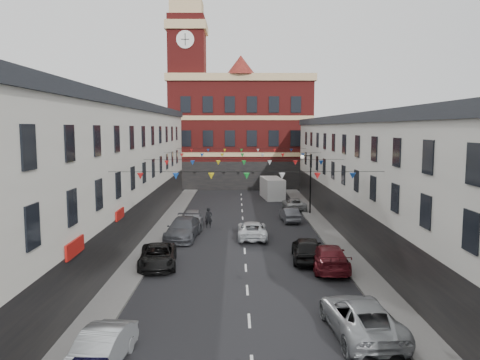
{
  "coord_description": "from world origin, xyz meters",
  "views": [
    {
      "loc": [
        -0.56,
        -32.24,
        8.67
      ],
      "look_at": [
        -0.28,
        7.21,
        4.24
      ],
      "focal_mm": 35.0,
      "sensor_mm": 36.0,
      "label": 1
    }
  ],
  "objects_px": {
    "car_right_b": "(361,317)",
    "car_right_f": "(294,204)",
    "car_left_d": "(183,229)",
    "car_right_e": "(290,215)",
    "car_left_b": "(100,350)",
    "car_right_c": "(329,257)",
    "white_van": "(272,188)",
    "car_right_d": "(307,249)",
    "pedestrian": "(209,218)",
    "car_left_c": "(158,256)",
    "moving_car": "(252,230)",
    "car_left_e": "(192,219)",
    "street_lamp": "(308,176)"
  },
  "relations": [
    {
      "from": "car_left_c",
      "to": "car_left_d",
      "type": "xyz_separation_m",
      "value": [
        0.75,
        7.35,
        0.14
      ]
    },
    {
      "from": "white_van",
      "to": "car_left_e",
      "type": "bearing_deg",
      "value": -122.46
    },
    {
      "from": "car_left_d",
      "to": "car_right_e",
      "type": "xyz_separation_m",
      "value": [
        9.1,
        6.8,
        -0.17
      ]
    },
    {
      "from": "car_right_c",
      "to": "car_right_e",
      "type": "xyz_separation_m",
      "value": [
        -0.73,
        14.73,
        -0.11
      ]
    },
    {
      "from": "car_left_b",
      "to": "car_right_b",
      "type": "bearing_deg",
      "value": 22.58
    },
    {
      "from": "car_left_b",
      "to": "car_right_f",
      "type": "xyz_separation_m",
      "value": [
        11.0,
        32.79,
        -0.06
      ]
    },
    {
      "from": "car_left_e",
      "to": "car_right_f",
      "type": "distance_m",
      "value": 13.32
    },
    {
      "from": "car_left_b",
      "to": "car_right_f",
      "type": "height_order",
      "value": "car_left_b"
    },
    {
      "from": "pedestrian",
      "to": "moving_car",
      "type": "bearing_deg",
      "value": -57.16
    },
    {
      "from": "car_right_d",
      "to": "car_right_c",
      "type": "bearing_deg",
      "value": 124.59
    },
    {
      "from": "car_left_c",
      "to": "car_right_f",
      "type": "bearing_deg",
      "value": 55.05
    },
    {
      "from": "car_left_d",
      "to": "white_van",
      "type": "distance_m",
      "value": 22.77
    },
    {
      "from": "car_left_c",
      "to": "pedestrian",
      "type": "height_order",
      "value": "pedestrian"
    },
    {
      "from": "car_left_c",
      "to": "car_right_f",
      "type": "xyz_separation_m",
      "value": [
        11.0,
        20.31,
        -0.04
      ]
    },
    {
      "from": "car_left_c",
      "to": "pedestrian",
      "type": "bearing_deg",
      "value": 71.09
    },
    {
      "from": "car_left_b",
      "to": "car_right_e",
      "type": "relative_size",
      "value": 1.07
    },
    {
      "from": "white_van",
      "to": "pedestrian",
      "type": "bearing_deg",
      "value": -118.33
    },
    {
      "from": "car_right_b",
      "to": "street_lamp",
      "type": "bearing_deg",
      "value": -97.62
    },
    {
      "from": "car_left_e",
      "to": "moving_car",
      "type": "relative_size",
      "value": 0.94
    },
    {
      "from": "street_lamp",
      "to": "pedestrian",
      "type": "relative_size",
      "value": 3.41
    },
    {
      "from": "car_left_d",
      "to": "street_lamp",
      "type": "bearing_deg",
      "value": 47.4
    },
    {
      "from": "car_right_d",
      "to": "white_van",
      "type": "relative_size",
      "value": 0.83
    },
    {
      "from": "street_lamp",
      "to": "car_right_b",
      "type": "xyz_separation_m",
      "value": [
        -1.91,
        -27.43,
        -3.14
      ]
    },
    {
      "from": "car_right_d",
      "to": "car_right_e",
      "type": "relative_size",
      "value": 1.21
    },
    {
      "from": "car_left_e",
      "to": "pedestrian",
      "type": "bearing_deg",
      "value": -6.08
    },
    {
      "from": "car_right_d",
      "to": "moving_car",
      "type": "relative_size",
      "value": 0.97
    },
    {
      "from": "car_left_b",
      "to": "car_left_d",
      "type": "xyz_separation_m",
      "value": [
        0.75,
        19.82,
        0.12
      ]
    },
    {
      "from": "car_left_c",
      "to": "car_left_e",
      "type": "height_order",
      "value": "car_left_e"
    },
    {
      "from": "car_right_f",
      "to": "pedestrian",
      "type": "relative_size",
      "value": 2.59
    },
    {
      "from": "car_right_d",
      "to": "moving_car",
      "type": "bearing_deg",
      "value": -57.06
    },
    {
      "from": "car_right_b",
      "to": "car_right_c",
      "type": "relative_size",
      "value": 1.05
    },
    {
      "from": "car_right_f",
      "to": "car_right_b",
      "type": "bearing_deg",
      "value": 85.77
    },
    {
      "from": "car_right_c",
      "to": "white_van",
      "type": "relative_size",
      "value": 0.92
    },
    {
      "from": "car_right_b",
      "to": "moving_car",
      "type": "distance_m",
      "value": 17.7
    },
    {
      "from": "car_left_e",
      "to": "car_right_b",
      "type": "height_order",
      "value": "car_left_e"
    },
    {
      "from": "car_left_d",
      "to": "car_right_e",
      "type": "relative_size",
      "value": 1.43
    },
    {
      "from": "car_right_b",
      "to": "car_right_f",
      "type": "relative_size",
      "value": 1.21
    },
    {
      "from": "car_left_b",
      "to": "car_right_c",
      "type": "relative_size",
      "value": 0.8
    },
    {
      "from": "car_right_d",
      "to": "car_right_f",
      "type": "height_order",
      "value": "car_right_d"
    },
    {
      "from": "car_left_e",
      "to": "car_right_c",
      "type": "distance_m",
      "value": 15.34
    },
    {
      "from": "car_right_c",
      "to": "car_left_b",
      "type": "bearing_deg",
      "value": 50.72
    },
    {
      "from": "car_left_d",
      "to": "car_right_f",
      "type": "distance_m",
      "value": 16.53
    },
    {
      "from": "car_right_b",
      "to": "car_right_f",
      "type": "xyz_separation_m",
      "value": [
        0.86,
        30.05,
        -0.14
      ]
    },
    {
      "from": "car_right_b",
      "to": "car_left_b",
      "type": "bearing_deg",
      "value": 11.46
    },
    {
      "from": "car_right_c",
      "to": "pedestrian",
      "type": "bearing_deg",
      "value": -53.55
    },
    {
      "from": "car_right_e",
      "to": "pedestrian",
      "type": "height_order",
      "value": "pedestrian"
    },
    {
      "from": "car_right_f",
      "to": "car_left_b",
      "type": "bearing_deg",
      "value": 68.86
    },
    {
      "from": "car_right_b",
      "to": "car_left_e",
      "type": "bearing_deg",
      "value": -70.45
    },
    {
      "from": "car_left_b",
      "to": "car_right_f",
      "type": "distance_m",
      "value": 34.58
    },
    {
      "from": "car_left_d",
      "to": "pedestrian",
      "type": "bearing_deg",
      "value": 71.39
    }
  ]
}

